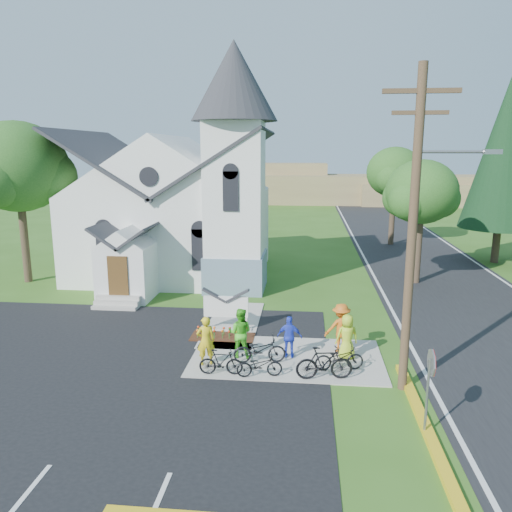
# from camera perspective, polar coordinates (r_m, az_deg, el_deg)

# --- Properties ---
(ground) EXTENTS (120.00, 120.00, 0.00)m
(ground) POSITION_cam_1_polar(r_m,az_deg,el_deg) (18.51, -1.27, -12.05)
(ground) COLOR #355F1B
(ground) RESTS_ON ground
(parking_lot) EXTENTS (20.00, 16.00, 0.02)m
(parking_lot) POSITION_cam_1_polar(r_m,az_deg,el_deg) (18.91, -24.21, -12.59)
(parking_lot) COLOR black
(parking_lot) RESTS_ON ground
(road) EXTENTS (8.00, 90.00, 0.02)m
(road) POSITION_cam_1_polar(r_m,az_deg,el_deg) (33.59, 19.22, -1.61)
(road) COLOR black
(road) RESTS_ON ground
(sidewalk) EXTENTS (7.00, 4.00, 0.05)m
(sidewalk) POSITION_cam_1_polar(r_m,az_deg,el_deg) (18.84, 3.54, -11.53)
(sidewalk) COLOR #A39D93
(sidewalk) RESTS_ON ground
(church) EXTENTS (12.35, 12.00, 13.00)m
(church) POSITION_cam_1_polar(r_m,az_deg,el_deg) (30.30, -8.81, 7.55)
(church) COLOR white
(church) RESTS_ON ground
(church_sign) EXTENTS (2.20, 0.40, 1.70)m
(church_sign) POSITION_cam_1_polar(r_m,az_deg,el_deg) (21.26, -3.46, -5.85)
(church_sign) COLOR #A39D93
(church_sign) RESTS_ON ground
(flower_bed) EXTENTS (2.60, 1.10, 0.07)m
(flower_bed) POSITION_cam_1_polar(r_m,az_deg,el_deg) (20.75, -3.82, -9.22)
(flower_bed) COLOR #351C0E
(flower_bed) RESTS_ON ground
(utility_pole) EXTENTS (3.45, 0.28, 10.00)m
(utility_pole) POSITION_cam_1_polar(r_m,az_deg,el_deg) (15.76, 17.72, 3.63)
(utility_pole) COLOR #423321
(utility_pole) RESTS_ON ground
(stop_sign) EXTENTS (0.11, 0.76, 2.48)m
(stop_sign) POSITION_cam_1_polar(r_m,az_deg,el_deg) (14.22, 19.28, -12.62)
(stop_sign) COLOR gray
(stop_sign) RESTS_ON ground
(tree_lot_corner) EXTENTS (5.60, 5.60, 9.15)m
(tree_lot_corner) POSITION_cam_1_polar(r_m,az_deg,el_deg) (31.24, -25.60, 9.15)
(tree_lot_corner) COLOR #36261D
(tree_lot_corner) RESTS_ON ground
(tree_road_near) EXTENTS (4.00, 4.00, 7.05)m
(tree_road_near) POSITION_cam_1_polar(r_m,az_deg,el_deg) (29.56, 18.39, 6.89)
(tree_road_near) COLOR #36261D
(tree_road_near) RESTS_ON ground
(tree_road_mid) EXTENTS (4.40, 4.40, 7.80)m
(tree_road_mid) POSITION_cam_1_polar(r_m,az_deg,el_deg) (41.38, 15.56, 9.17)
(tree_road_mid) COLOR #36261D
(tree_road_mid) RESTS_ON ground
(conifer) EXTENTS (5.20, 5.20, 12.40)m
(conifer) POSITION_cam_1_polar(r_m,az_deg,el_deg) (37.08, 26.61, 10.55)
(conifer) COLOR #36261D
(conifer) RESTS_ON ground
(distant_hills) EXTENTS (61.00, 10.00, 5.60)m
(distant_hills) POSITION_cam_1_polar(r_m,az_deg,el_deg) (73.30, 6.79, 7.77)
(distant_hills) COLOR olive
(distant_hills) RESTS_ON ground
(cyclist_0) EXTENTS (0.75, 0.61, 1.78)m
(cyclist_0) POSITION_cam_1_polar(r_m,az_deg,el_deg) (17.97, -5.77, -9.61)
(cyclist_0) COLOR yellow
(cyclist_0) RESTS_ON sidewalk
(bike_0) EXTENTS (1.96, 0.98, 0.98)m
(bike_0) POSITION_cam_1_polar(r_m,az_deg,el_deg) (18.17, 0.42, -10.66)
(bike_0) COLOR black
(bike_0) RESTS_ON sidewalk
(cyclist_1) EXTENTS (0.96, 0.78, 1.85)m
(cyclist_1) POSITION_cam_1_polar(r_m,az_deg,el_deg) (18.53, -1.82, -8.75)
(cyclist_1) COLOR green
(cyclist_1) RESTS_ON sidewalk
(bike_1) EXTENTS (1.52, 0.51, 0.90)m
(bike_1) POSITION_cam_1_polar(r_m,az_deg,el_deg) (17.33, -4.02, -12.00)
(bike_1) COLOR black
(bike_1) RESTS_ON sidewalk
(cyclist_2) EXTENTS (0.95, 0.45, 1.57)m
(cyclist_2) POSITION_cam_1_polar(r_m,az_deg,el_deg) (18.57, 3.86, -9.20)
(cyclist_2) COLOR blue
(cyclist_2) RESTS_ON sidewalk
(bike_2) EXTENTS (1.63, 0.83, 0.82)m
(bike_2) POSITION_cam_1_polar(r_m,az_deg,el_deg) (17.17, 0.39, -12.37)
(bike_2) COLOR black
(bike_2) RESTS_ON sidewalk
(cyclist_3) EXTENTS (1.33, 0.91, 1.88)m
(cyclist_3) POSITION_cam_1_polar(r_m,az_deg,el_deg) (19.21, 9.68, -8.11)
(cyclist_3) COLOR #CD5F16
(cyclist_3) RESTS_ON sidewalk
(bike_3) EXTENTS (1.96, 0.81, 1.15)m
(bike_3) POSITION_cam_1_polar(r_m,az_deg,el_deg) (17.07, 7.82, -12.03)
(bike_3) COLOR black
(bike_3) RESTS_ON sidewalk
(cyclist_4) EXTENTS (0.92, 0.71, 1.69)m
(cyclist_4) POSITION_cam_1_polar(r_m,az_deg,el_deg) (18.66, 10.36, -9.07)
(cyclist_4) COLOR #B0D027
(cyclist_4) RESTS_ON sidewalk
(bike_4) EXTENTS (1.80, 0.93, 0.90)m
(bike_4) POSITION_cam_1_polar(r_m,az_deg,el_deg) (17.85, 9.49, -11.40)
(bike_4) COLOR black
(bike_4) RESTS_ON sidewalk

